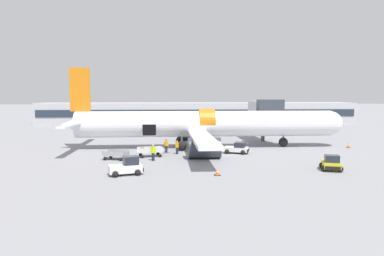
% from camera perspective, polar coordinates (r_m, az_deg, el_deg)
% --- Properties ---
extents(ground_plane, '(500.00, 500.00, 0.00)m').
position_cam_1_polar(ground_plane, '(42.16, 6.57, -4.20)').
color(ground_plane, gray).
extents(terminal_strip, '(77.51, 9.54, 5.29)m').
position_cam_1_polar(terminal_strip, '(85.89, 1.04, 2.48)').
color(terminal_strip, '#B2B2B7').
rests_on(terminal_strip, ground_plane).
extents(jet_bridge_stub, '(3.65, 8.53, 6.47)m').
position_cam_1_polar(jet_bridge_stub, '(52.90, 12.04, 2.83)').
color(jet_bridge_stub, '#4C4C51').
rests_on(jet_bridge_stub, ground_plane).
extents(airplane, '(38.09, 31.53, 10.63)m').
position_cam_1_polar(airplane, '(46.08, 1.82, 0.50)').
color(airplane, white).
rests_on(airplane, ground_plane).
extents(baggage_tug_lead, '(2.38, 2.70, 1.50)m').
position_cam_1_polar(baggage_tug_lead, '(34.90, 22.19, -5.52)').
color(baggage_tug_lead, yellow).
rests_on(baggage_tug_lead, ground_plane).
extents(baggage_tug_mid, '(3.30, 2.69, 1.37)m').
position_cam_1_polar(baggage_tug_mid, '(42.15, 7.55, -3.38)').
color(baggage_tug_mid, white).
rests_on(baggage_tug_mid, ground_plane).
extents(baggage_tug_rear, '(3.19, 2.27, 1.66)m').
position_cam_1_polar(baggage_tug_rear, '(31.03, -10.80, -6.41)').
color(baggage_tug_rear, white).
rests_on(baggage_tug_rear, ground_plane).
extents(baggage_cart_loading, '(3.87, 2.15, 1.14)m').
position_cam_1_polar(baggage_cart_loading, '(39.72, -6.93, -3.95)').
color(baggage_cart_loading, silver).
rests_on(baggage_cart_loading, ground_plane).
extents(baggage_cart_queued, '(3.63, 2.29, 1.01)m').
position_cam_1_polar(baggage_cart_queued, '(38.68, -12.58, -4.43)').
color(baggage_cart_queued, '#999BA0').
rests_on(baggage_cart_queued, ground_plane).
extents(ground_crew_loader_a, '(0.52, 0.52, 1.63)m').
position_cam_1_polar(ground_crew_loader_a, '(41.23, -2.50, -3.18)').
color(ground_crew_loader_a, '#1E2338').
rests_on(ground_crew_loader_a, ground_plane).
extents(ground_crew_loader_b, '(0.57, 0.50, 1.67)m').
position_cam_1_polar(ground_crew_loader_b, '(42.50, -4.31, -2.90)').
color(ground_crew_loader_b, '#1E2338').
rests_on(ground_crew_loader_b, ground_plane).
extents(ground_crew_driver, '(0.62, 0.49, 1.78)m').
position_cam_1_polar(ground_crew_driver, '(37.23, -6.50, -4.01)').
color(ground_crew_driver, '#1E2338').
rests_on(ground_crew_driver, ground_plane).
extents(safety_cone_nose, '(0.51, 0.51, 0.69)m').
position_cam_1_polar(safety_cone_nose, '(50.87, 24.64, -2.64)').
color(safety_cone_nose, black).
rests_on(safety_cone_nose, ground_plane).
extents(safety_cone_engine_left, '(0.55, 0.55, 0.61)m').
position_cam_1_polar(safety_cone_engine_left, '(30.49, 4.23, -7.35)').
color(safety_cone_engine_left, black).
rests_on(safety_cone_engine_left, ground_plane).
extents(safety_cone_wingtip, '(0.60, 0.60, 0.60)m').
position_cam_1_polar(safety_cone_wingtip, '(39.21, 4.17, -4.49)').
color(safety_cone_wingtip, black).
rests_on(safety_cone_wingtip, ground_plane).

